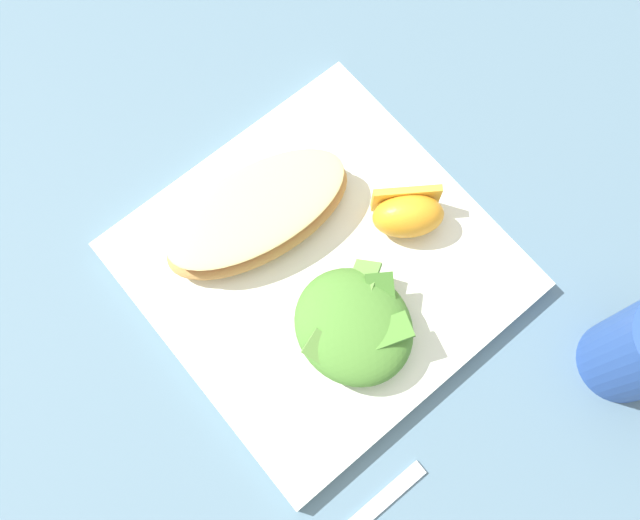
# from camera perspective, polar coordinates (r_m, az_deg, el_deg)

# --- Properties ---
(ground) EXTENTS (3.00, 3.00, 0.00)m
(ground) POSITION_cam_1_polar(r_m,az_deg,el_deg) (0.60, 0.00, -0.76)
(ground) COLOR slate
(white_plate) EXTENTS (0.28, 0.28, 0.02)m
(white_plate) POSITION_cam_1_polar(r_m,az_deg,el_deg) (0.59, 0.00, -0.53)
(white_plate) COLOR white
(white_plate) RESTS_ON ground
(cheesy_pizza_bread) EXTENTS (0.10, 0.18, 0.04)m
(cheesy_pizza_bread) POSITION_cam_1_polar(r_m,az_deg,el_deg) (0.58, -5.15, 3.80)
(cheesy_pizza_bread) COLOR tan
(cheesy_pizza_bread) RESTS_ON white_plate
(green_salad_pile) EXTENTS (0.10, 0.10, 0.04)m
(green_salad_pile) POSITION_cam_1_polar(r_m,az_deg,el_deg) (0.55, 2.83, -5.47)
(green_salad_pile) COLOR #4C8433
(green_salad_pile) RESTS_ON white_plate
(orange_wedge_front) EXTENTS (0.06, 0.07, 0.04)m
(orange_wedge_front) POSITION_cam_1_polar(r_m,az_deg,el_deg) (0.58, 7.27, 3.80)
(orange_wedge_front) COLOR orange
(orange_wedge_front) RESTS_ON white_plate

